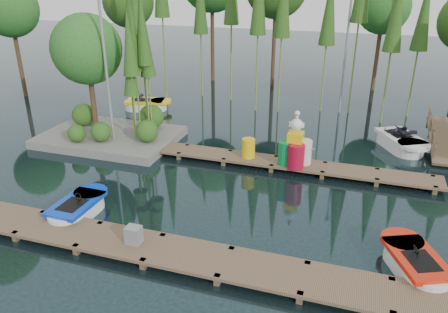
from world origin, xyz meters
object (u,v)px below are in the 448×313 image
(utility_cabinet, at_px, (134,235))
(boat_blue, at_px, (78,209))
(boat_red, at_px, (415,264))
(island, at_px, (101,73))
(boat_yellow_far, at_px, (146,105))
(yellow_barrel, at_px, (248,148))
(drum_cluster, at_px, (295,150))

(utility_cabinet, bearing_deg, boat_blue, 156.33)
(boat_red, height_order, utility_cabinet, utility_cabinet)
(boat_red, xyz_separation_m, utility_cabinet, (-7.66, -1.52, 0.31))
(island, xyz_separation_m, boat_yellow_far, (-0.40, 4.75, -2.89))
(boat_yellow_far, xyz_separation_m, yellow_barrel, (7.62, -5.55, 0.42))
(island, height_order, boat_blue, island)
(boat_red, distance_m, yellow_barrel, 8.25)
(boat_yellow_far, bearing_deg, boat_blue, -67.61)
(boat_blue, distance_m, yellow_barrel, 7.22)
(boat_blue, bearing_deg, island, 114.52)
(boat_blue, height_order, boat_yellow_far, boat_yellow_far)
(utility_cabinet, bearing_deg, boat_yellow_far, 115.93)
(boat_yellow_far, distance_m, yellow_barrel, 9.43)
(boat_blue, distance_m, boat_yellow_far, 11.80)
(utility_cabinet, relative_size, drum_cluster, 0.23)
(island, height_order, utility_cabinet, island)
(boat_red, height_order, drum_cluster, drum_cluster)
(boat_red, relative_size, boat_yellow_far, 0.96)
(boat_blue, xyz_separation_m, yellow_barrel, (4.29, 5.78, 0.46))
(boat_yellow_far, bearing_deg, drum_cluster, -24.72)
(boat_blue, xyz_separation_m, drum_cluster, (6.26, 5.62, 0.71))
(island, relative_size, utility_cabinet, 12.81)
(yellow_barrel, bearing_deg, drum_cluster, -4.66)
(island, relative_size, boat_yellow_far, 2.27)
(island, distance_m, boat_blue, 7.77)
(island, bearing_deg, drum_cluster, -5.91)
(island, distance_m, boat_red, 15.05)
(boat_blue, height_order, drum_cluster, drum_cluster)
(boat_yellow_far, distance_m, utility_cabinet, 13.95)
(boat_red, xyz_separation_m, drum_cluster, (-4.18, 5.32, 0.71))
(boat_blue, height_order, boat_red, boat_red)
(yellow_barrel, distance_m, drum_cluster, 1.99)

